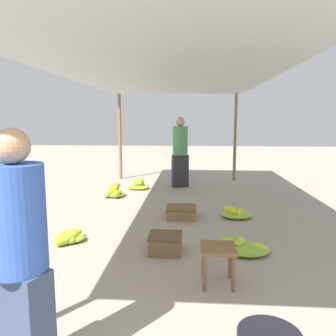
% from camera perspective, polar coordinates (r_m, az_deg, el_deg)
% --- Properties ---
extents(canopy_post_back_left, '(0.08, 0.08, 2.33)m').
position_cam_1_polar(canopy_post_back_left, '(9.14, -8.35, 5.37)').
color(canopy_post_back_left, olive).
rests_on(canopy_post_back_left, ground).
extents(canopy_post_back_right, '(0.08, 0.08, 2.33)m').
position_cam_1_polar(canopy_post_back_right, '(9.01, 11.61, 5.25)').
color(canopy_post_back_right, olive).
rests_on(canopy_post_back_right, ground).
extents(canopy_tarp, '(3.53, 7.95, 0.04)m').
position_cam_1_polar(canopy_tarp, '(5.21, -0.26, 16.44)').
color(canopy_tarp, '#B2B2B7').
rests_on(canopy_tarp, canopy_post_front_left).
extents(vendor_foreground, '(0.44, 0.44, 1.57)m').
position_cam_1_polar(vendor_foreground, '(2.19, -24.52, -13.78)').
color(vendor_foreground, '#384766').
rests_on(vendor_foreground, ground).
extents(stool, '(0.34, 0.34, 0.39)m').
position_cam_1_polar(stool, '(3.36, 8.72, -14.53)').
color(stool, brown).
rests_on(stool, ground).
extents(banana_pile_left_1, '(0.43, 0.44, 0.31)m').
position_cam_1_polar(banana_pile_left_1, '(7.05, -9.38, -4.17)').
color(banana_pile_left_1, '#ABC92E').
rests_on(banana_pile_left_1, ground).
extents(banana_pile_left_2, '(0.40, 0.58, 0.15)m').
position_cam_1_polar(banana_pile_left_2, '(4.66, -16.92, -11.50)').
color(banana_pile_left_2, '#AECA2D').
rests_on(banana_pile_left_2, ground).
extents(banana_pile_left_3, '(0.51, 0.58, 0.28)m').
position_cam_1_polar(banana_pile_left_3, '(7.85, -5.22, -2.96)').
color(banana_pile_left_3, '#8CBC33').
rests_on(banana_pile_left_3, ground).
extents(banana_pile_right_0, '(0.51, 0.56, 0.18)m').
position_cam_1_polar(banana_pile_right_0, '(5.68, 11.71, -7.72)').
color(banana_pile_right_0, yellow).
rests_on(banana_pile_right_0, ground).
extents(banana_pile_right_1, '(0.64, 0.53, 0.16)m').
position_cam_1_polar(banana_pile_right_1, '(4.28, 12.98, -13.16)').
color(banana_pile_right_1, '#A6C72E').
rests_on(banana_pile_right_1, ground).
extents(crate_near, '(0.41, 0.41, 0.22)m').
position_cam_1_polar(crate_near, '(4.14, -0.45, -12.98)').
color(crate_near, brown).
rests_on(crate_near, ground).
extents(crate_mid, '(0.49, 0.49, 0.18)m').
position_cam_1_polar(crate_mid, '(5.54, 2.35, -7.68)').
color(crate_mid, olive).
rests_on(crate_mid, ground).
extents(shopper_walking_mid, '(0.46, 0.46, 1.70)m').
position_cam_1_polar(shopper_walking_mid, '(7.95, 2.14, 2.98)').
color(shopper_walking_mid, '#2D2D33').
rests_on(shopper_walking_mid, ground).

